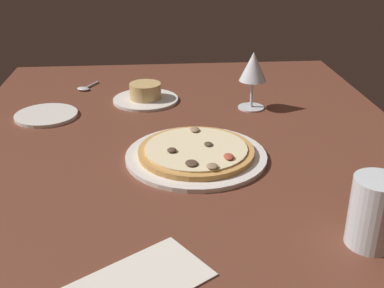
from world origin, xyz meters
The scene contains 8 objects.
dining_table centered at (0.00, 0.00, 2.00)cm, with size 150.00×110.00×4.00cm, color brown.
pizza_main centered at (-1.84, -1.67, 5.16)cm, with size 30.89×30.89×3.37cm.
ramekin_on_saucer centered at (36.07, 9.53, 5.87)cm, with size 18.67×18.67×5.24cm.
wine_glass_far centered at (27.86, -19.60, 15.20)cm, with size 7.37×7.37×15.82cm.
water_glass centered at (-34.69, -26.73, 9.11)cm, with size 7.86×7.86×11.72cm.
side_plate centered at (25.81, 35.73, 4.45)cm, with size 16.40×16.40×0.90cm, color silver.
paper_menu centered at (-41.67, 10.58, 4.15)cm, with size 11.71×21.12×0.30cm, color silver.
spoon centered at (48.15, 28.15, 4.46)cm, with size 9.37×6.52×1.00cm.
Camera 1 is at (-96.57, 6.98, 51.49)cm, focal length 45.41 mm.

